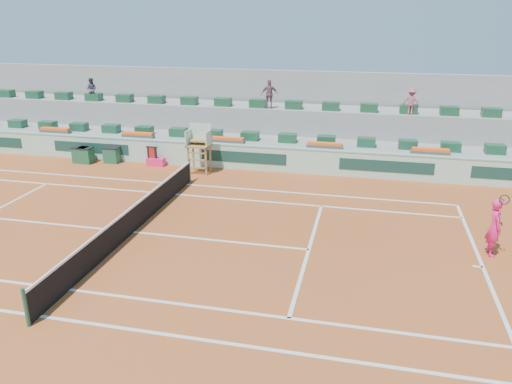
{
  "coord_description": "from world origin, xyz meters",
  "views": [
    {
      "loc": [
        8.05,
        -15.15,
        7.52
      ],
      "look_at": [
        4.0,
        2.5,
        1.0
      ],
      "focal_mm": 35.0,
      "sensor_mm": 36.0,
      "label": 1
    }
  ],
  "objects_px": {
    "player_bag": "(156,162)",
    "tennis_player": "(495,227)",
    "drink_cooler_a": "(112,155)",
    "umpire_chair": "(199,142)"
  },
  "relations": [
    {
      "from": "player_bag",
      "to": "umpire_chair",
      "type": "height_order",
      "value": "umpire_chair"
    },
    {
      "from": "player_bag",
      "to": "umpire_chair",
      "type": "relative_size",
      "value": 0.39
    },
    {
      "from": "player_bag",
      "to": "tennis_player",
      "type": "relative_size",
      "value": 0.41
    },
    {
      "from": "umpire_chair",
      "to": "drink_cooler_a",
      "type": "xyz_separation_m",
      "value": [
        -5.12,
        0.58,
        -1.12
      ]
    },
    {
      "from": "drink_cooler_a",
      "to": "tennis_player",
      "type": "height_order",
      "value": "tennis_player"
    },
    {
      "from": "umpire_chair",
      "to": "drink_cooler_a",
      "type": "height_order",
      "value": "umpire_chair"
    },
    {
      "from": "umpire_chair",
      "to": "tennis_player",
      "type": "bearing_deg",
      "value": -27.82
    },
    {
      "from": "player_bag",
      "to": "tennis_player",
      "type": "distance_m",
      "value": 16.49
    },
    {
      "from": "tennis_player",
      "to": "umpire_chair",
      "type": "bearing_deg",
      "value": 152.18
    },
    {
      "from": "player_bag",
      "to": "tennis_player",
      "type": "bearing_deg",
      "value": -25.16
    }
  ]
}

